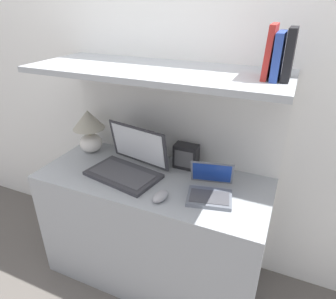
{
  "coord_description": "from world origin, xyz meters",
  "views": [
    {
      "loc": [
        0.64,
        -0.97,
        1.58
      ],
      "look_at": [
        0.1,
        0.26,
        0.9
      ],
      "focal_mm": 32.0,
      "sensor_mm": 36.0,
      "label": 1
    }
  ],
  "objects_px": {
    "computer_mouse": "(160,196)",
    "router_box": "(186,156)",
    "laptop_large": "(128,164)",
    "book_black": "(290,54)",
    "laptop_small": "(210,189)",
    "book_blue": "(278,56)",
    "table_lamp": "(89,128)",
    "book_red": "(270,52)"
  },
  "relations": [
    {
      "from": "laptop_small",
      "to": "book_black",
      "type": "bearing_deg",
      "value": 21.41
    },
    {
      "from": "laptop_small",
      "to": "book_blue",
      "type": "xyz_separation_m",
      "value": [
        0.21,
        0.1,
        0.63
      ]
    },
    {
      "from": "laptop_small",
      "to": "book_black",
      "type": "xyz_separation_m",
      "value": [
        0.25,
        0.1,
        0.64
      ]
    },
    {
      "from": "table_lamp",
      "to": "computer_mouse",
      "type": "xyz_separation_m",
      "value": [
        0.62,
        -0.3,
        -0.14
      ]
    },
    {
      "from": "table_lamp",
      "to": "book_blue",
      "type": "bearing_deg",
      "value": -3.67
    },
    {
      "from": "table_lamp",
      "to": "book_black",
      "type": "distance_m",
      "value": 1.2
    },
    {
      "from": "laptop_small",
      "to": "computer_mouse",
      "type": "bearing_deg",
      "value": -147.69
    },
    {
      "from": "book_blue",
      "to": "laptop_small",
      "type": "bearing_deg",
      "value": -154.9
    },
    {
      "from": "router_box",
      "to": "book_blue",
      "type": "height_order",
      "value": "book_blue"
    },
    {
      "from": "laptop_small",
      "to": "book_blue",
      "type": "relative_size",
      "value": 1.43
    },
    {
      "from": "book_black",
      "to": "table_lamp",
      "type": "bearing_deg",
      "value": 176.47
    },
    {
      "from": "laptop_large",
      "to": "book_red",
      "type": "bearing_deg",
      "value": 6.0
    },
    {
      "from": "table_lamp",
      "to": "router_box",
      "type": "height_order",
      "value": "table_lamp"
    },
    {
      "from": "laptop_small",
      "to": "book_blue",
      "type": "bearing_deg",
      "value": 25.1
    },
    {
      "from": "computer_mouse",
      "to": "router_box",
      "type": "distance_m",
      "value": 0.35
    },
    {
      "from": "book_red",
      "to": "table_lamp",
      "type": "bearing_deg",
      "value": 176.21
    },
    {
      "from": "laptop_large",
      "to": "router_box",
      "type": "bearing_deg",
      "value": 34.83
    },
    {
      "from": "laptop_small",
      "to": "book_blue",
      "type": "distance_m",
      "value": 0.67
    },
    {
      "from": "laptop_large",
      "to": "book_red",
      "type": "xyz_separation_m",
      "value": [
        0.65,
        0.07,
        0.63
      ]
    },
    {
      "from": "book_black",
      "to": "book_red",
      "type": "xyz_separation_m",
      "value": [
        -0.08,
        0.0,
        0.0
      ]
    },
    {
      "from": "book_blue",
      "to": "table_lamp",
      "type": "bearing_deg",
      "value": 176.33
    },
    {
      "from": "table_lamp",
      "to": "book_black",
      "type": "xyz_separation_m",
      "value": [
        1.08,
        -0.07,
        0.51
      ]
    },
    {
      "from": "computer_mouse",
      "to": "laptop_small",
      "type": "bearing_deg",
      "value": 32.31
    },
    {
      "from": "computer_mouse",
      "to": "book_black",
      "type": "bearing_deg",
      "value": 26.63
    },
    {
      "from": "table_lamp",
      "to": "laptop_small",
      "type": "relative_size",
      "value": 1.06
    },
    {
      "from": "laptop_large",
      "to": "table_lamp",
      "type": "bearing_deg",
      "value": 158.91
    },
    {
      "from": "computer_mouse",
      "to": "book_red",
      "type": "bearing_deg",
      "value": 30.96
    },
    {
      "from": "laptop_large",
      "to": "computer_mouse",
      "type": "distance_m",
      "value": 0.32
    },
    {
      "from": "laptop_large",
      "to": "book_black",
      "type": "relative_size",
      "value": 2.18
    },
    {
      "from": "laptop_small",
      "to": "computer_mouse",
      "type": "distance_m",
      "value": 0.25
    },
    {
      "from": "book_black",
      "to": "book_blue",
      "type": "xyz_separation_m",
      "value": [
        -0.04,
        0.0,
        -0.01
      ]
    },
    {
      "from": "computer_mouse",
      "to": "router_box",
      "type": "bearing_deg",
      "value": 90.01
    },
    {
      "from": "router_box",
      "to": "book_blue",
      "type": "xyz_separation_m",
      "value": [
        0.42,
        -0.12,
        0.6
      ]
    },
    {
      "from": "book_black",
      "to": "book_blue",
      "type": "relative_size",
      "value": 1.09
    },
    {
      "from": "table_lamp",
      "to": "book_red",
      "type": "xyz_separation_m",
      "value": [
        1.0,
        -0.07,
        0.52
      ]
    },
    {
      "from": "table_lamp",
      "to": "router_box",
      "type": "bearing_deg",
      "value": 4.84
    },
    {
      "from": "laptop_large",
      "to": "laptop_small",
      "type": "height_order",
      "value": "laptop_large"
    },
    {
      "from": "book_red",
      "to": "book_blue",
      "type": "bearing_deg",
      "value": 0.0
    },
    {
      "from": "book_blue",
      "to": "book_red",
      "type": "relative_size",
      "value": 0.87
    },
    {
      "from": "router_box",
      "to": "book_black",
      "type": "height_order",
      "value": "book_black"
    },
    {
      "from": "table_lamp",
      "to": "laptop_large",
      "type": "relative_size",
      "value": 0.63
    },
    {
      "from": "book_black",
      "to": "laptop_large",
      "type": "bearing_deg",
      "value": -174.62
    }
  ]
}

